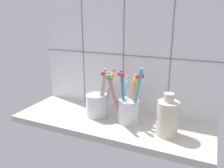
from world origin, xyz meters
TOP-DOWN VIEW (x-y plane):
  - counter_slab at (0.00, 0.00)cm, footprint 64.00×22.00cm
  - tile_wall_back at (-0.00, 12.00)cm, footprint 64.00×2.20cm
  - toothbrush_cup_left at (-5.38, 1.36)cm, footprint 9.66×7.31cm
  - toothbrush_cup_right at (5.43, 1.17)cm, footprint 12.06×9.39cm
  - ceramic_vase at (18.44, -1.75)cm, footprint 6.15×6.15cm

SIDE VIEW (x-z plane):
  - counter_slab at x=0.00cm, z-range 0.00..2.00cm
  - toothbrush_cup_left at x=-5.38cm, z-range -2.11..14.93cm
  - toothbrush_cup_right at x=5.43cm, z-range -2.23..16.37cm
  - ceramic_vase at x=18.44cm, z-range 1.07..13.54cm
  - tile_wall_back at x=0.00cm, z-range 0.00..45.00cm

